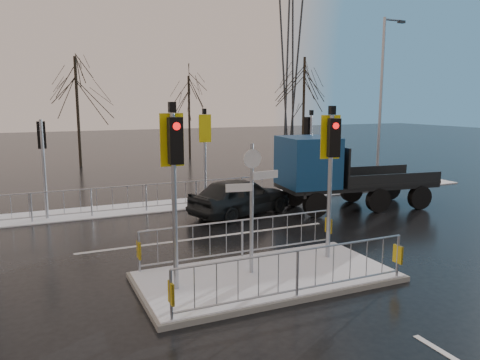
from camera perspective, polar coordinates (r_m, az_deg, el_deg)
name	(u,v)px	position (r m, az deg, el deg)	size (l,w,h in m)	color
ground	(266,279)	(11.32, 3.23, -11.99)	(120.00, 120.00, 0.00)	black
snow_verge	(168,205)	(19.04, -8.80, -3.08)	(30.00, 2.00, 0.04)	white
lane_markings	(273,284)	(11.05, 4.05, -12.55)	(8.00, 11.38, 0.01)	silver
traffic_island	(266,263)	(11.19, 3.17, -10.12)	(6.00, 3.04, 4.15)	slate
far_kerb_fixtures	(178,182)	(18.44, -7.57, -0.30)	(18.00, 0.65, 3.83)	#989EA6
car_far_lane	(240,196)	(17.27, 0.06, -1.97)	(1.65, 4.10, 1.40)	black
flatbed_truck	(328,171)	(18.24, 10.67, 1.07)	(6.36, 2.98, 2.84)	black
tree_far_a	(77,90)	(31.46, -19.30, 10.29)	(3.75, 3.75, 7.08)	black
tree_far_b	(189,101)	(35.06, -6.24, 9.59)	(3.25, 3.25, 6.14)	black
tree_far_c	(304,88)	(35.74, 7.81, 11.10)	(4.00, 4.00, 7.55)	black
street_lamp_right	(382,96)	(23.59, 16.94, 9.75)	(1.25, 0.18, 8.00)	#989EA6
pylon_wires	(280,25)	(45.47, 4.91, 18.27)	(70.00, 2.38, 19.97)	#2D3033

